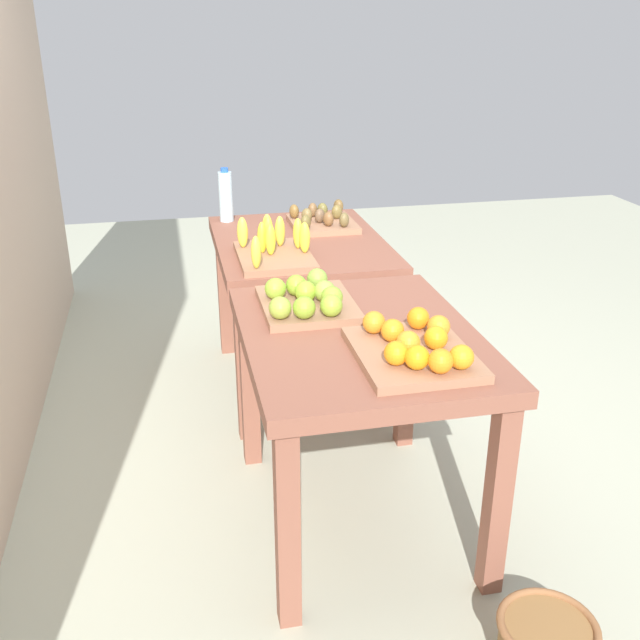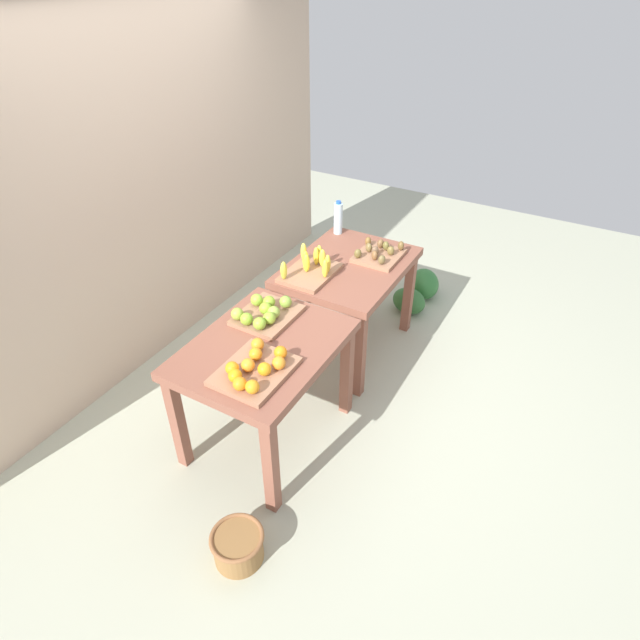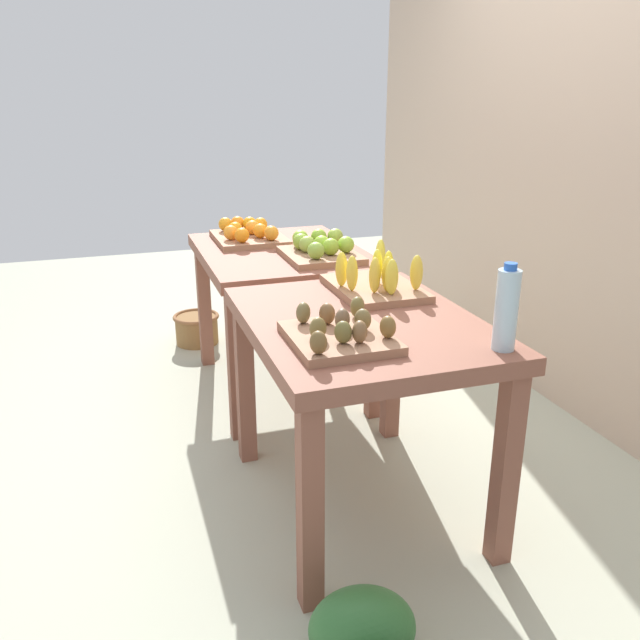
% 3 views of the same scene
% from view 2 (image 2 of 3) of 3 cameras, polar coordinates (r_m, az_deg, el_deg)
% --- Properties ---
extents(ground_plane, '(8.00, 8.00, 0.00)m').
position_cam_2_polar(ground_plane, '(4.01, -0.93, -7.06)').
color(ground_plane, '#ADB19A').
extents(back_wall, '(4.40, 0.12, 3.00)m').
position_cam_2_polar(back_wall, '(4.01, -18.77, 16.15)').
color(back_wall, '#C8AC94').
rests_on(back_wall, ground_plane).
extents(display_table_left, '(1.04, 0.80, 0.77)m').
position_cam_2_polar(display_table_left, '(3.22, -6.09, -4.28)').
color(display_table_left, brown).
rests_on(display_table_left, ground_plane).
extents(display_table_right, '(1.04, 0.80, 0.77)m').
position_cam_2_polar(display_table_right, '(4.01, 3.04, 4.69)').
color(display_table_right, brown).
rests_on(display_table_right, ground_plane).
extents(orange_bin, '(0.44, 0.36, 0.11)m').
position_cam_2_polar(orange_bin, '(2.93, -7.10, -5.27)').
color(orange_bin, '#9D6E51').
rests_on(orange_bin, display_table_left).
extents(apple_bin, '(0.41, 0.35, 0.11)m').
position_cam_2_polar(apple_bin, '(3.34, -5.99, 0.77)').
color(apple_bin, '#9D6E51').
rests_on(apple_bin, display_table_left).
extents(banana_crate, '(0.44, 0.33, 0.17)m').
position_cam_2_polar(banana_crate, '(3.79, -0.98, 5.65)').
color(banana_crate, '#9D6E51').
rests_on(banana_crate, display_table_right).
extents(kiwi_bin, '(0.36, 0.32, 0.10)m').
position_cam_2_polar(kiwi_bin, '(4.04, 6.38, 7.19)').
color(kiwi_bin, '#9D6E51').
rests_on(kiwi_bin, display_table_right).
extents(water_bottle, '(0.07, 0.07, 0.28)m').
position_cam_2_polar(water_bottle, '(4.35, 1.98, 10.99)').
color(water_bottle, silver).
rests_on(water_bottle, display_table_right).
extents(watermelon_pile, '(0.67, 0.40, 0.27)m').
position_cam_2_polar(watermelon_pile, '(4.91, 10.59, 3.15)').
color(watermelon_pile, '#2C6930').
rests_on(watermelon_pile, ground_plane).
extents(wicker_basket, '(0.29, 0.29, 0.19)m').
position_cam_2_polar(wicker_basket, '(3.09, -8.89, -23.03)').
color(wicker_basket, olive).
rests_on(wicker_basket, ground_plane).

